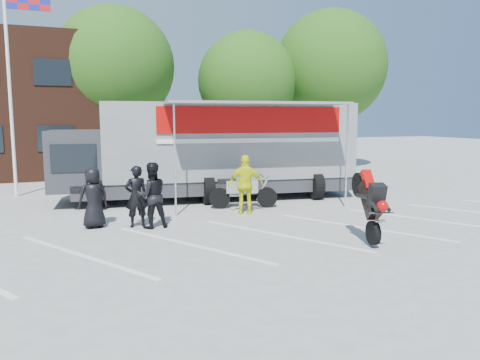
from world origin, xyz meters
TOP-DOWN VIEW (x-y plane):
  - ground at (0.00, 0.00)m, footprint 100.00×100.00m
  - parking_bay_lines at (0.00, 1.00)m, footprint 18.09×13.33m
  - flagpole at (-6.24, 10.00)m, footprint 1.61×0.12m
  - tree_left at (-2.00, 16.00)m, footprint 6.12×6.12m
  - tree_mid at (5.00, 15.00)m, footprint 5.44×5.44m
  - tree_right at (10.00, 14.50)m, footprint 6.46×6.46m
  - transporter_truck at (0.39, 6.77)m, footprint 11.48×6.59m
  - parked_motorcycle at (0.64, 4.70)m, footprint 2.40×1.31m
  - stunt_bike_rider at (1.78, -0.14)m, footprint 1.06×1.70m
  - spectator_leather_a at (-4.15, 3.60)m, footprint 0.89×0.67m
  - spectator_leather_b at (-3.06, 3.29)m, footprint 0.64×0.45m
  - spectator_leather_c at (-2.70, 3.01)m, footprint 0.90×0.73m
  - spectator_hivis at (0.33, 3.76)m, footprint 1.16×0.76m

SIDE VIEW (x-z plane):
  - ground at x=0.00m, z-range 0.00..0.00m
  - transporter_truck at x=0.39m, z-range -1.74..1.74m
  - parked_motorcycle at x=0.64m, z-range -0.60..0.60m
  - stunt_bike_rider at x=1.78m, z-range -0.93..0.93m
  - parking_bay_lines at x=0.00m, z-range 0.00..0.01m
  - spectator_leather_a at x=-4.15m, z-range 0.00..1.64m
  - spectator_leather_b at x=-3.06m, z-range 0.00..1.68m
  - spectator_leather_c at x=-2.70m, z-range 0.00..1.77m
  - spectator_hivis at x=0.33m, z-range 0.00..1.83m
  - tree_mid at x=5.00m, z-range 1.10..8.78m
  - flagpole at x=-6.24m, z-range 1.05..9.05m
  - tree_left at x=-2.00m, z-range 1.25..9.89m
  - tree_right at x=10.00m, z-range 1.32..10.44m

